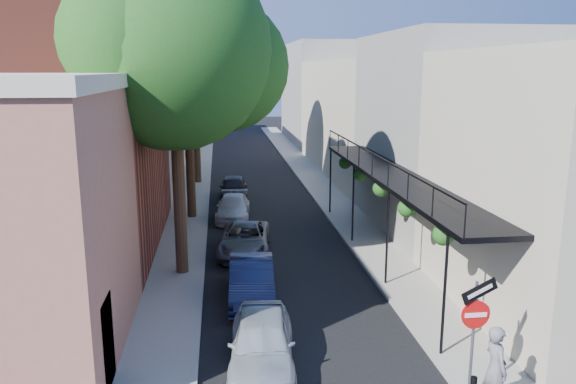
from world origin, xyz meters
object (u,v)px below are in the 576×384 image
object	(u,v)px
sign_post	(475,319)
parked_car_d	(233,208)
parked_car_a	(262,343)
parked_car_e	(234,188)
parked_car_b	(252,280)
oak_near	(187,55)
pedestrian	(495,368)
oak_far	(201,56)
oak_mid	(195,77)
parked_car_c	(245,239)

from	to	relation	value
sign_post	parked_car_d	size ratio (longest dim) A/B	0.75
sign_post	parked_car_a	bearing A→B (deg)	155.52
parked_car_a	parked_car_e	xyz separation A→B (m)	(-0.18, 19.08, -0.02)
sign_post	parked_car_b	xyz separation A→B (m)	(-4.56, 6.44, -1.37)
oak_near	pedestrian	xyz separation A→B (m)	(6.83, -9.76, -6.79)
oak_far	parked_car_e	size ratio (longest dim) A/B	3.02
parked_car_d	parked_car_e	distance (m)	4.42
parked_car_e	oak_mid	bearing A→B (deg)	-113.67
oak_mid	pedestrian	size ratio (longest dim) A/B	5.25
oak_far	parked_car_d	size ratio (longest dim) A/B	2.97
oak_near	oak_mid	world-z (taller)	oak_near
parked_car_b	parked_car_e	xyz separation A→B (m)	(-0.18, 14.72, 0.00)
parked_car_a	parked_car_e	size ratio (longest dim) A/B	1.03
oak_mid	parked_car_a	distance (m)	16.59
sign_post	parked_car_b	size ratio (longest dim) A/B	0.73
oak_mid	parked_car_c	xyz separation A→B (m)	(2.02, -6.07, -6.46)
oak_mid	parked_car_d	bearing A→B (deg)	-16.82
parked_car_b	parked_car_c	size ratio (longest dim) A/B	0.94
oak_mid	parked_car_c	distance (m)	9.09
parked_car_e	parked_car_d	bearing A→B (deg)	-90.38
oak_mid	parked_car_c	bearing A→B (deg)	-71.59
oak_mid	sign_post	bearing A→B (deg)	-69.14
oak_near	parked_car_d	world-z (taller)	oak_near
oak_near	parked_car_c	distance (m)	7.78
oak_near	oak_mid	distance (m)	8.01
oak_near	parked_car_b	xyz separation A→B (m)	(1.97, -2.85, -7.21)
oak_mid	pedestrian	bearing A→B (deg)	-68.78
parked_car_a	pedestrian	bearing A→B (deg)	-23.00
oak_far	parked_car_b	bearing A→B (deg)	-84.38
oak_far	parked_car_e	xyz separation A→B (m)	(1.77, -5.14, -7.59)
parked_car_d	parked_car_e	bearing A→B (deg)	92.42
oak_far	parked_car_a	world-z (taller)	oak_far
parked_car_a	sign_post	bearing A→B (deg)	-19.84
oak_mid	oak_far	bearing A→B (deg)	89.59
sign_post	oak_near	size ratio (longest dim) A/B	0.26
parked_car_e	parked_car_b	bearing A→B (deg)	-87.74
pedestrian	parked_car_d	bearing A→B (deg)	14.70
oak_mid	parked_car_a	bearing A→B (deg)	-82.43
oak_far	parked_car_a	bearing A→B (deg)	-85.39
parked_car_a	parked_car_c	xyz separation A→B (m)	(0.00, 9.12, -0.09)
oak_far	parked_car_d	world-z (taller)	oak_far
sign_post	parked_car_d	distance (m)	17.51
parked_car_c	pedestrian	size ratio (longest dim) A/B	2.22
oak_mid	parked_car_b	bearing A→B (deg)	-79.43
parked_car_d	parked_car_b	bearing A→B (deg)	-83.81
oak_mid	oak_far	world-z (taller)	oak_far
parked_car_a	parked_car_d	bearing A→B (deg)	95.92
oak_near	parked_car_b	bearing A→B (deg)	-55.37
oak_far	pedestrian	size ratio (longest dim) A/B	6.13
parked_car_b	sign_post	bearing A→B (deg)	-52.12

